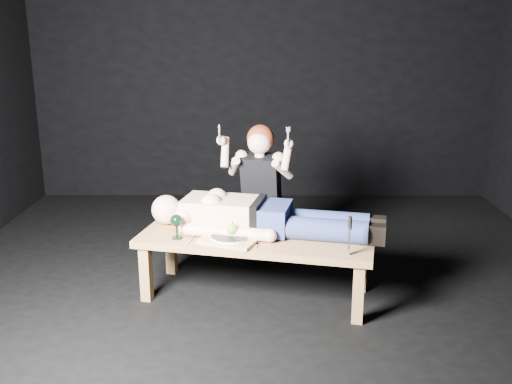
% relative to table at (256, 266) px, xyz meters
% --- Properties ---
extents(ground, '(5.00, 5.00, 0.00)m').
position_rel_table_xyz_m(ground, '(0.06, 0.07, -0.23)').
color(ground, black).
rests_on(ground, ground).
extents(back_wall, '(5.00, 0.00, 5.00)m').
position_rel_table_xyz_m(back_wall, '(0.06, 2.57, 1.27)').
color(back_wall, black).
rests_on(back_wall, ground).
extents(table, '(1.70, 0.94, 0.45)m').
position_rel_table_xyz_m(table, '(0.00, 0.00, 0.00)').
color(table, '#9C6C47').
rests_on(table, ground).
extents(lying_man, '(1.75, 0.86, 0.27)m').
position_rel_table_xyz_m(lying_man, '(0.07, 0.08, 0.36)').
color(lying_man, '#F8BF9A').
rests_on(lying_man, table).
extents(kneeling_woman, '(0.78, 0.83, 1.17)m').
position_rel_table_xyz_m(kneeling_woman, '(0.05, 0.63, 0.36)').
color(kneeling_woman, black).
rests_on(kneeling_woman, ground).
extents(serving_tray, '(0.45, 0.39, 0.02)m').
position_rel_table_xyz_m(serving_tray, '(-0.18, -0.11, 0.24)').
color(serving_tray, tan).
rests_on(serving_tray, table).
extents(plate, '(0.32, 0.32, 0.02)m').
position_rel_table_xyz_m(plate, '(-0.18, -0.11, 0.26)').
color(plate, white).
rests_on(plate, serving_tray).
extents(apple, '(0.08, 0.08, 0.08)m').
position_rel_table_xyz_m(apple, '(-0.16, -0.10, 0.31)').
color(apple, '#56A129').
rests_on(apple, plate).
extents(goblet, '(0.10, 0.10, 0.17)m').
position_rel_table_xyz_m(goblet, '(-0.54, -0.06, 0.31)').
color(goblet, black).
rests_on(goblet, table).
extents(fork_flat, '(0.05, 0.17, 0.01)m').
position_rel_table_xyz_m(fork_flat, '(-0.45, -0.11, 0.23)').
color(fork_flat, '#B2B2B7').
rests_on(fork_flat, table).
extents(knife_flat, '(0.04, 0.17, 0.01)m').
position_rel_table_xyz_m(knife_flat, '(0.01, -0.16, 0.23)').
color(knife_flat, '#B2B2B7').
rests_on(knife_flat, table).
extents(spoon_flat, '(0.09, 0.16, 0.01)m').
position_rel_table_xyz_m(spoon_flat, '(-0.01, -0.12, 0.23)').
color(spoon_flat, '#B2B2B7').
rests_on(spoon_flat, table).
extents(carving_knife, '(0.04, 0.04, 0.25)m').
position_rel_table_xyz_m(carving_knife, '(0.59, -0.35, 0.35)').
color(carving_knife, '#B2B2B7').
rests_on(carving_knife, table).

